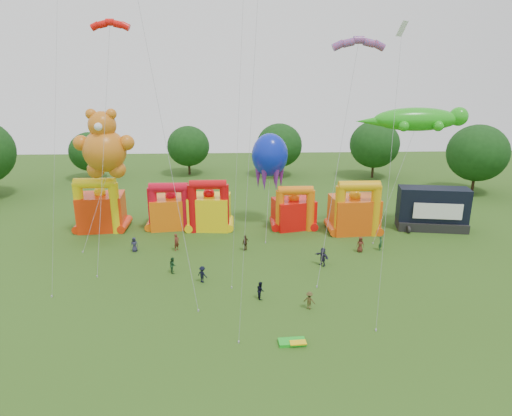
{
  "coord_description": "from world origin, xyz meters",
  "views": [
    {
      "loc": [
        0.52,
        -25.05,
        19.59
      ],
      "look_at": [
        2.32,
        18.0,
        6.03
      ],
      "focal_mm": 32.0,
      "sensor_mm": 36.0,
      "label": 1
    }
  ],
  "objects_px": {
    "bouncy_castle_2": "(209,209)",
    "stage_trailer": "(432,209)",
    "bouncy_castle_0": "(101,209)",
    "teddy_bear_kite": "(101,169)",
    "gecko_kite": "(399,170)",
    "octopus_kite": "(269,172)",
    "spectator_4": "(245,243)",
    "spectator_0": "(134,245)"
  },
  "relations": [
    {
      "from": "bouncy_castle_2",
      "to": "gecko_kite",
      "type": "distance_m",
      "value": 23.21
    },
    {
      "from": "stage_trailer",
      "to": "octopus_kite",
      "type": "xyz_separation_m",
      "value": [
        -20.13,
        2.05,
        4.45
      ]
    },
    {
      "from": "bouncy_castle_2",
      "to": "spectator_4",
      "type": "relative_size",
      "value": 3.68
    },
    {
      "from": "stage_trailer",
      "to": "spectator_0",
      "type": "bearing_deg",
      "value": -170.57
    },
    {
      "from": "spectator_0",
      "to": "stage_trailer",
      "type": "bearing_deg",
      "value": 10.78
    },
    {
      "from": "octopus_kite",
      "to": "bouncy_castle_2",
      "type": "bearing_deg",
      "value": -173.85
    },
    {
      "from": "stage_trailer",
      "to": "spectator_4",
      "type": "height_order",
      "value": "stage_trailer"
    },
    {
      "from": "gecko_kite",
      "to": "bouncy_castle_0",
      "type": "bearing_deg",
      "value": 175.04
    },
    {
      "from": "gecko_kite",
      "to": "spectator_4",
      "type": "height_order",
      "value": "gecko_kite"
    },
    {
      "from": "gecko_kite",
      "to": "spectator_0",
      "type": "height_order",
      "value": "gecko_kite"
    },
    {
      "from": "bouncy_castle_2",
      "to": "octopus_kite",
      "type": "relative_size",
      "value": 0.56
    },
    {
      "from": "bouncy_castle_0",
      "to": "gecko_kite",
      "type": "xyz_separation_m",
      "value": [
        35.73,
        -3.1,
        5.31
      ]
    },
    {
      "from": "bouncy_castle_0",
      "to": "spectator_0",
      "type": "height_order",
      "value": "bouncy_castle_0"
    },
    {
      "from": "teddy_bear_kite",
      "to": "bouncy_castle_0",
      "type": "bearing_deg",
      "value": 114.04
    },
    {
      "from": "bouncy_castle_2",
      "to": "spectator_0",
      "type": "relative_size",
      "value": 3.97
    },
    {
      "from": "bouncy_castle_0",
      "to": "teddy_bear_kite",
      "type": "bearing_deg",
      "value": -65.96
    },
    {
      "from": "stage_trailer",
      "to": "gecko_kite",
      "type": "bearing_deg",
      "value": -163.06
    },
    {
      "from": "bouncy_castle_0",
      "to": "spectator_0",
      "type": "relative_size",
      "value": 4.17
    },
    {
      "from": "octopus_kite",
      "to": "gecko_kite",
      "type": "bearing_deg",
      "value": -13.69
    },
    {
      "from": "gecko_kite",
      "to": "octopus_kite",
      "type": "height_order",
      "value": "gecko_kite"
    },
    {
      "from": "bouncy_castle_2",
      "to": "stage_trailer",
      "type": "bearing_deg",
      "value": -2.6
    },
    {
      "from": "bouncy_castle_0",
      "to": "stage_trailer",
      "type": "relative_size",
      "value": 0.79
    },
    {
      "from": "spectator_0",
      "to": "octopus_kite",
      "type": "bearing_deg",
      "value": 28.79
    },
    {
      "from": "stage_trailer",
      "to": "gecko_kite",
      "type": "distance_m",
      "value": 7.63
    },
    {
      "from": "octopus_kite",
      "to": "spectator_0",
      "type": "distance_m",
      "value": 18.3
    },
    {
      "from": "spectator_0",
      "to": "spectator_4",
      "type": "bearing_deg",
      "value": 0.81
    },
    {
      "from": "bouncy_castle_2",
      "to": "teddy_bear_kite",
      "type": "distance_m",
      "value": 13.55
    },
    {
      "from": "stage_trailer",
      "to": "teddy_bear_kite",
      "type": "bearing_deg",
      "value": -176.71
    },
    {
      "from": "octopus_kite",
      "to": "spectator_0",
      "type": "xyz_separation_m",
      "value": [
        -15.29,
        -7.94,
        -6.18
      ]
    },
    {
      "from": "bouncy_castle_0",
      "to": "bouncy_castle_2",
      "type": "height_order",
      "value": "bouncy_castle_0"
    },
    {
      "from": "bouncy_castle_2",
      "to": "teddy_bear_kite",
      "type": "xyz_separation_m",
      "value": [
        -11.66,
        -3.5,
        5.96
      ]
    },
    {
      "from": "bouncy_castle_0",
      "to": "spectator_4",
      "type": "height_order",
      "value": "bouncy_castle_0"
    },
    {
      "from": "octopus_kite",
      "to": "spectator_0",
      "type": "bearing_deg",
      "value": -152.56
    },
    {
      "from": "octopus_kite",
      "to": "spectator_4",
      "type": "height_order",
      "value": "octopus_kite"
    },
    {
      "from": "gecko_kite",
      "to": "spectator_4",
      "type": "distance_m",
      "value": 19.89
    },
    {
      "from": "bouncy_castle_2",
      "to": "octopus_kite",
      "type": "height_order",
      "value": "octopus_kite"
    },
    {
      "from": "bouncy_castle_2",
      "to": "stage_trailer",
      "type": "relative_size",
      "value": 0.75
    },
    {
      "from": "bouncy_castle_0",
      "to": "teddy_bear_kite",
      "type": "distance_m",
      "value": 7.16
    },
    {
      "from": "octopus_kite",
      "to": "bouncy_castle_0",
      "type": "bearing_deg",
      "value": -178.52
    },
    {
      "from": "stage_trailer",
      "to": "spectator_0",
      "type": "relative_size",
      "value": 5.29
    },
    {
      "from": "bouncy_castle_0",
      "to": "octopus_kite",
      "type": "xyz_separation_m",
      "value": [
        20.8,
        0.54,
        4.41
      ]
    },
    {
      "from": "bouncy_castle_2",
      "to": "stage_trailer",
      "type": "distance_m",
      "value": 27.62
    }
  ]
}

